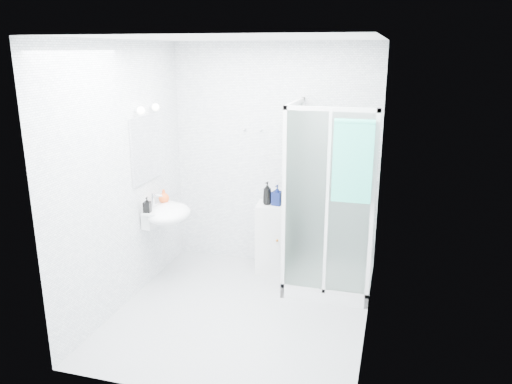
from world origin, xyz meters
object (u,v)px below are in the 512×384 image
(wall_basin, at_px, (167,214))
(soap_dispenser_orange, at_px, (164,196))
(shampoo_bottle_a, at_px, (267,193))
(shampoo_bottle_b, at_px, (277,195))
(hand_towel, at_px, (353,160))
(storage_cabinet, at_px, (272,238))
(shower_enclosure, at_px, (322,249))
(soap_dispenser_black, at_px, (147,205))

(wall_basin, height_order, soap_dispenser_orange, soap_dispenser_orange)
(shampoo_bottle_a, bearing_deg, shampoo_bottle_b, 3.58)
(hand_towel, distance_m, shampoo_bottle_a, 1.31)
(storage_cabinet, height_order, shampoo_bottle_a, shampoo_bottle_a)
(wall_basin, distance_m, shampoo_bottle_a, 1.14)
(shower_enclosure, bearing_deg, soap_dispenser_orange, -175.09)
(wall_basin, height_order, shampoo_bottle_b, shampoo_bottle_b)
(hand_towel, bearing_deg, shampoo_bottle_b, 143.23)
(storage_cabinet, relative_size, shampoo_bottle_a, 3.13)
(shower_enclosure, bearing_deg, shampoo_bottle_a, 160.32)
(shower_enclosure, bearing_deg, storage_cabinet, 156.55)
(shower_enclosure, distance_m, shampoo_bottle_b, 0.79)
(soap_dispenser_black, bearing_deg, shower_enclosure, 15.88)
(wall_basin, xyz_separation_m, shampoo_bottle_b, (1.09, 0.56, 0.14))
(shampoo_bottle_a, bearing_deg, wall_basin, -150.37)
(storage_cabinet, xyz_separation_m, hand_towel, (0.93, -0.67, 1.12))
(hand_towel, relative_size, shampoo_bottle_a, 3.00)
(shampoo_bottle_b, distance_m, soap_dispenser_orange, 1.26)
(storage_cabinet, relative_size, soap_dispenser_orange, 5.32)
(shower_enclosure, relative_size, hand_towel, 2.55)
(wall_basin, xyz_separation_m, shampoo_bottle_a, (0.98, 0.56, 0.15))
(wall_basin, bearing_deg, shower_enclosure, 10.81)
(soap_dispenser_orange, bearing_deg, shampoo_bottle_b, 18.44)
(storage_cabinet, distance_m, shampoo_bottle_b, 0.53)
(shampoo_bottle_b, bearing_deg, soap_dispenser_orange, -161.56)
(soap_dispenser_orange, distance_m, soap_dispenser_black, 0.36)
(wall_basin, bearing_deg, hand_towel, -2.48)
(shampoo_bottle_a, relative_size, shampoo_bottle_b, 1.13)
(soap_dispenser_orange, bearing_deg, storage_cabinet, 20.49)
(wall_basin, xyz_separation_m, storage_cabinet, (1.03, 0.59, -0.39))
(soap_dispenser_orange, relative_size, soap_dispenser_black, 0.93)
(wall_basin, relative_size, storage_cabinet, 0.68)
(shampoo_bottle_b, bearing_deg, wall_basin, -152.68)
(hand_towel, xyz_separation_m, soap_dispenser_black, (-2.09, -0.10, -0.59))
(hand_towel, xyz_separation_m, shampoo_bottle_b, (-0.87, 0.65, -0.59))
(shampoo_bottle_a, relative_size, soap_dispenser_black, 1.59)
(hand_towel, bearing_deg, wall_basin, 177.52)
(shampoo_bottle_a, distance_m, soap_dispenser_orange, 1.16)
(shower_enclosure, xyz_separation_m, soap_dispenser_black, (-1.78, -0.51, 0.50))
(wall_basin, height_order, storage_cabinet, wall_basin)
(storage_cabinet, bearing_deg, soap_dispenser_black, -151.77)
(soap_dispenser_orange, bearing_deg, soap_dispenser_black, -92.92)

